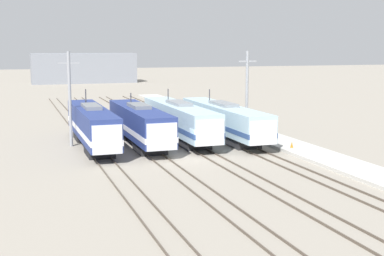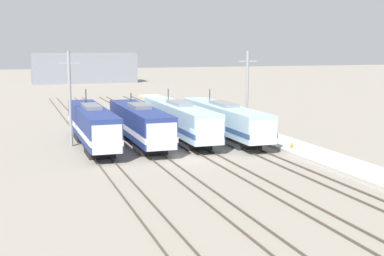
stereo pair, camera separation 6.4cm
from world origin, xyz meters
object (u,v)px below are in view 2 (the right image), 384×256
at_px(locomotive_center_left, 140,124).
at_px(locomotive_far_right, 225,120).
at_px(catenary_tower_left, 70,97).
at_px(catenary_tower_right, 247,92).
at_px(locomotive_far_left, 93,126).
at_px(traffic_cone, 292,145).
at_px(locomotive_center_right, 181,120).

relative_size(locomotive_center_left, locomotive_far_right, 0.88).
height_order(catenary_tower_left, catenary_tower_right, same).
height_order(locomotive_far_left, catenary_tower_right, catenary_tower_right).
height_order(locomotive_center_left, catenary_tower_left, catenary_tower_left).
xyz_separation_m(locomotive_center_left, catenary_tower_right, (12.46, 1.62, 2.77)).
bearing_deg(locomotive_far_left, locomotive_center_left, -0.91).
relative_size(locomotive_center_left, catenary_tower_left, 1.84).
xyz_separation_m(catenary_tower_left, traffic_cone, (19.72, -9.23, -4.30)).
relative_size(locomotive_far_right, catenary_tower_left, 2.09).
bearing_deg(locomotive_far_right, catenary_tower_left, 176.79).
bearing_deg(traffic_cone, catenary_tower_right, 93.44).
xyz_separation_m(locomotive_far_left, catenary_tower_left, (-1.95, 1.54, 2.73)).
distance_m(locomotive_center_left, catenary_tower_right, 12.87).
height_order(locomotive_far_left, locomotive_center_right, locomotive_far_left).
distance_m(locomotive_far_right, traffic_cone, 9.15).
relative_size(locomotive_far_left, traffic_cone, 30.47).
relative_size(locomotive_far_left, locomotive_far_right, 0.91).
bearing_deg(locomotive_center_right, catenary_tower_left, 179.77).
xyz_separation_m(locomotive_center_left, catenary_tower_left, (-6.70, 1.62, 2.77)).
xyz_separation_m(catenary_tower_right, traffic_cone, (0.56, -9.23, -4.30)).
height_order(catenary_tower_left, traffic_cone, catenary_tower_left).
bearing_deg(catenary_tower_right, traffic_cone, -86.56).
height_order(locomotive_far_right, traffic_cone, locomotive_far_right).
bearing_deg(locomotive_center_left, catenary_tower_right, 7.39).
bearing_deg(traffic_cone, locomotive_center_right, 131.98).
xyz_separation_m(locomotive_far_right, traffic_cone, (3.51, -8.33, -1.43)).
height_order(locomotive_center_right, catenary_tower_left, catenary_tower_left).
distance_m(locomotive_far_left, locomotive_far_right, 14.27).
height_order(locomotive_center_left, locomotive_far_right, locomotive_far_right).
bearing_deg(locomotive_center_left, traffic_cone, -30.33).
height_order(locomotive_center_left, catenary_tower_right, catenary_tower_right).
height_order(locomotive_far_right, catenary_tower_right, catenary_tower_right).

